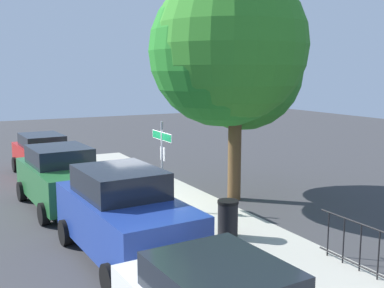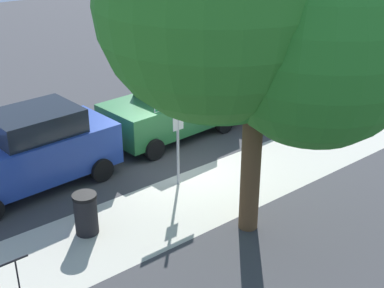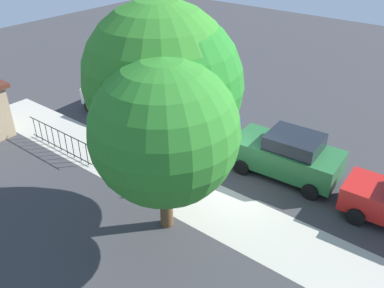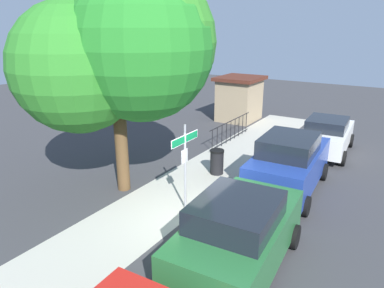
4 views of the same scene
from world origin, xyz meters
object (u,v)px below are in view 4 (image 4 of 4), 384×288
at_px(street_sign, 185,154).
at_px(utility_shed, 239,98).
at_px(trash_bin, 217,162).
at_px(car_green, 239,233).
at_px(car_white, 327,135).
at_px(shade_tree, 125,52).
at_px(car_blue, 289,163).

height_order(street_sign, utility_shed, street_sign).
bearing_deg(street_sign, trash_bin, 9.45).
relative_size(utility_shed, trash_bin, 2.83).
height_order(car_green, trash_bin, car_green).
relative_size(street_sign, trash_bin, 2.82).
distance_m(street_sign, car_white, 8.27).
relative_size(car_green, car_white, 1.06).
bearing_deg(trash_bin, car_green, -146.57).
relative_size(shade_tree, car_blue, 1.61).
relative_size(car_blue, car_white, 1.11).
bearing_deg(utility_shed, street_sign, -163.07).
relative_size(car_green, utility_shed, 1.58).
relative_size(shade_tree, utility_shed, 2.66).
height_order(car_blue, trash_bin, car_blue).
bearing_deg(shade_tree, car_blue, -58.80).
distance_m(car_green, car_white, 9.60).
height_order(shade_tree, car_blue, shade_tree).
distance_m(shade_tree, car_green, 6.59).
xyz_separation_m(street_sign, car_green, (-1.79, -2.66, -0.89)).
xyz_separation_m(shade_tree, trash_bin, (2.82, -1.86, -4.26)).
bearing_deg(shade_tree, utility_shed, 5.41).
relative_size(street_sign, utility_shed, 1.00).
bearing_deg(shade_tree, trash_bin, -33.42).
relative_size(car_white, utility_shed, 1.49).
relative_size(street_sign, car_blue, 0.60).
bearing_deg(car_white, car_blue, 174.42).
relative_size(street_sign, car_white, 0.67).
bearing_deg(car_blue, car_white, -5.62).
height_order(street_sign, car_white, street_sign).
distance_m(shade_tree, car_blue, 6.61).
height_order(shade_tree, trash_bin, shade_tree).
bearing_deg(car_green, trash_bin, 29.81).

